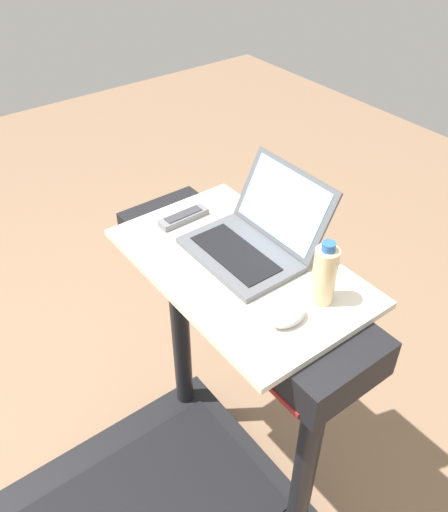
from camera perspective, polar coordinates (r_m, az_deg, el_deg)
name	(u,v)px	position (r m, az deg, el deg)	size (l,w,h in m)	color
desk_board	(238,266)	(1.48, 1.55, -1.09)	(0.73, 0.45, 0.02)	beige
laptop	(254,237)	(1.49, 3.20, 1.98)	(0.32, 0.31, 0.21)	#515459
computer_mouse	(289,316)	(1.31, 6.92, -6.35)	(0.06, 0.10, 0.03)	#B2B2B7
water_bottle	(324,275)	(1.33, 10.63, -1.96)	(0.06, 0.06, 0.18)	beige
tv_remote	(183,217)	(1.64, -4.33, 4.13)	(0.05, 0.16, 0.02)	slate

